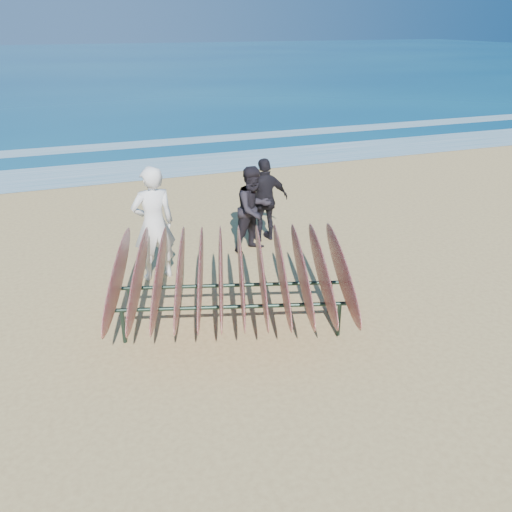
% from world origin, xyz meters
% --- Properties ---
extents(ground, '(120.00, 120.00, 0.00)m').
position_xyz_m(ground, '(0.00, 0.00, 0.00)').
color(ground, tan).
rests_on(ground, ground).
extents(ocean, '(160.00, 160.00, 0.00)m').
position_xyz_m(ocean, '(0.00, 55.00, 0.01)').
color(ocean, navy).
rests_on(ocean, ground).
extents(foam_near, '(160.00, 160.00, 0.00)m').
position_xyz_m(foam_near, '(0.00, 10.00, 0.01)').
color(foam_near, white).
rests_on(foam_near, ground).
extents(foam_far, '(160.00, 160.00, 0.00)m').
position_xyz_m(foam_far, '(0.00, 13.50, 0.01)').
color(foam_far, white).
rests_on(foam_far, ground).
extents(surfboard_rack, '(3.77, 3.38, 1.31)m').
position_xyz_m(surfboard_rack, '(-0.45, 0.58, 0.84)').
color(surfboard_rack, '#1B2C24').
rests_on(surfboard_rack, ground).
extents(person_white, '(0.75, 0.53, 1.95)m').
position_xyz_m(person_white, '(-1.15, 2.58, 0.97)').
color(person_white, silver).
rests_on(person_white, ground).
extents(person_dark_a, '(0.96, 0.86, 1.64)m').
position_xyz_m(person_dark_a, '(0.82, 3.14, 0.82)').
color(person_dark_a, black).
rests_on(person_dark_a, ground).
extents(person_dark_b, '(0.99, 0.46, 1.65)m').
position_xyz_m(person_dark_b, '(1.22, 3.56, 0.83)').
color(person_dark_b, black).
rests_on(person_dark_b, ground).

